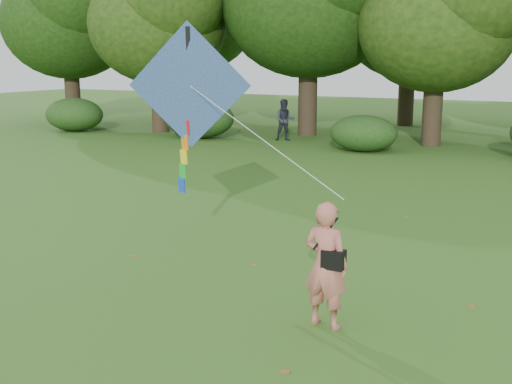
% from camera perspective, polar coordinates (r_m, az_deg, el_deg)
% --- Properties ---
extents(ground, '(100.00, 100.00, 0.00)m').
position_cam_1_polar(ground, '(8.72, -0.26, -12.78)').
color(ground, '#265114').
rests_on(ground, ground).
extents(man_kite_flyer, '(0.69, 0.50, 1.77)m').
position_cam_1_polar(man_kite_flyer, '(8.79, 6.22, -6.46)').
color(man_kite_flyer, '#C96D5E').
rests_on(man_kite_flyer, ground).
extents(bystander_left, '(1.10, 1.02, 1.82)m').
position_cam_1_polar(bystander_left, '(28.44, 2.58, 6.41)').
color(bystander_left, '#292B37').
rests_on(bystander_left, ground).
extents(crossbody_bag, '(0.43, 0.20, 0.71)m').
position_cam_1_polar(crossbody_bag, '(8.69, 6.89, -5.89)').
color(crossbody_bag, black).
rests_on(crossbody_bag, ground).
extents(flying_kite, '(4.43, 1.95, 2.98)m').
position_cam_1_polar(flying_kite, '(11.18, -5.94, 9.13)').
color(flying_kite, '#255CA2').
rests_on(flying_kite, ground).
extents(shrub_band, '(39.15, 3.22, 1.88)m').
position_cam_1_polar(shrub_band, '(25.17, 17.05, 5.06)').
color(shrub_band, '#264919').
rests_on(shrub_band, ground).
extents(fallen_leaves, '(9.63, 15.53, 0.01)m').
position_cam_1_polar(fallen_leaves, '(11.79, 9.98, -6.24)').
color(fallen_leaves, brown).
rests_on(fallen_leaves, ground).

